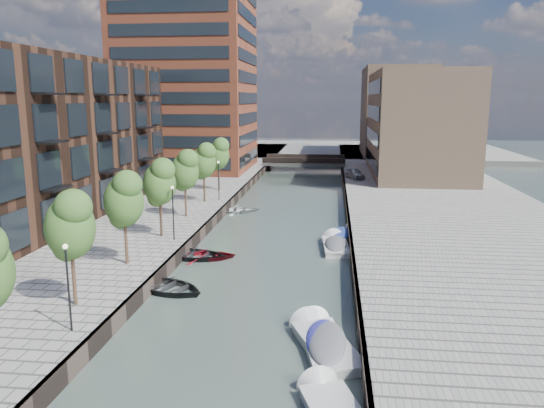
% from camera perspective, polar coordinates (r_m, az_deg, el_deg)
% --- Properties ---
extents(water, '(300.00, 300.00, 0.00)m').
position_cam_1_polar(water, '(54.97, 1.66, -0.76)').
color(water, '#38473F').
rests_on(water, ground).
extents(quay_right, '(20.00, 140.00, 1.00)m').
position_cam_1_polar(quay_right, '(55.86, 18.24, -0.61)').
color(quay_right, gray).
rests_on(quay_right, ground).
extents(quay_wall_left, '(0.25, 140.00, 1.00)m').
position_cam_1_polar(quay_wall_left, '(55.71, -4.60, -0.10)').
color(quay_wall_left, '#332823').
rests_on(quay_wall_left, ground).
extents(quay_wall_right, '(0.25, 140.00, 1.00)m').
position_cam_1_polar(quay_wall_right, '(54.70, 8.04, -0.39)').
color(quay_wall_right, '#332823').
rests_on(quay_wall_right, ground).
extents(far_closure, '(80.00, 40.00, 1.00)m').
position_cam_1_polar(far_closure, '(114.18, 4.28, 5.76)').
color(far_closure, gray).
rests_on(far_closure, ground).
extents(apartment_block, '(8.00, 38.00, 14.00)m').
position_cam_1_polar(apartment_block, '(50.14, -22.94, 6.43)').
color(apartment_block, black).
rests_on(apartment_block, quay_left).
extents(tower, '(18.00, 18.00, 30.00)m').
position_cam_1_polar(tower, '(81.60, -9.05, 14.35)').
color(tower, brown).
rests_on(tower, quay_left).
extents(tan_block_near, '(12.00, 25.00, 14.00)m').
position_cam_1_polar(tan_block_near, '(76.50, 15.33, 8.30)').
color(tan_block_near, '#93745A').
rests_on(tan_block_near, quay_right).
extents(tan_block_far, '(12.00, 20.00, 16.00)m').
position_cam_1_polar(tan_block_far, '(102.23, 13.19, 9.63)').
color(tan_block_far, '#93745A').
rests_on(tan_block_far, quay_right).
extents(bridge, '(13.00, 6.00, 1.30)m').
position_cam_1_polar(bridge, '(86.28, 3.51, 4.57)').
color(bridge, gray).
rests_on(bridge, ground).
extents(tree_1, '(2.50, 2.50, 5.95)m').
position_cam_1_polar(tree_1, '(28.51, -20.93, -1.98)').
color(tree_1, '#382619').
rests_on(tree_1, quay_left).
extents(tree_2, '(2.50, 2.50, 5.95)m').
position_cam_1_polar(tree_2, '(34.72, -15.67, 0.63)').
color(tree_2, '#382619').
rests_on(tree_2, quay_left).
extents(tree_3, '(2.50, 2.50, 5.95)m').
position_cam_1_polar(tree_3, '(41.19, -12.02, 2.43)').
color(tree_3, '#382619').
rests_on(tree_3, quay_left).
extents(tree_4, '(2.50, 2.50, 5.95)m').
position_cam_1_polar(tree_4, '(47.80, -9.37, 3.73)').
color(tree_4, '#382619').
rests_on(tree_4, quay_left).
extents(tree_5, '(2.50, 2.50, 5.95)m').
position_cam_1_polar(tree_5, '(54.52, -7.37, 4.71)').
color(tree_5, '#382619').
rests_on(tree_5, quay_left).
extents(tree_6, '(2.50, 2.50, 5.95)m').
position_cam_1_polar(tree_6, '(61.29, -5.80, 5.47)').
color(tree_6, '#382619').
rests_on(tree_6, quay_left).
extents(lamp_0, '(0.24, 0.24, 4.12)m').
position_cam_1_polar(lamp_0, '(25.83, -21.12, -7.47)').
color(lamp_0, black).
rests_on(lamp_0, quay_left).
extents(lamp_1, '(0.24, 0.24, 4.12)m').
position_cam_1_polar(lamp_1, '(40.17, -10.61, -0.34)').
color(lamp_1, black).
rests_on(lamp_1, quay_left).
extents(lamp_2, '(0.24, 0.24, 4.12)m').
position_cam_1_polar(lamp_2, '(55.42, -5.77, 2.98)').
color(lamp_2, black).
rests_on(lamp_2, quay_left).
extents(sloop_1, '(5.93, 5.19, 1.02)m').
position_cam_1_polar(sloop_1, '(33.13, -11.12, -9.21)').
color(sloop_1, black).
rests_on(sloop_1, ground).
extents(sloop_2, '(4.65, 3.69, 0.87)m').
position_cam_1_polar(sloop_2, '(39.12, -6.99, -5.86)').
color(sloop_2, maroon).
rests_on(sloop_2, ground).
extents(sloop_3, '(5.15, 4.56, 0.88)m').
position_cam_1_polar(sloop_3, '(54.48, -3.49, -0.88)').
color(sloop_3, silver).
rests_on(sloop_3, ground).
extents(sloop_4, '(5.34, 4.09, 1.03)m').
position_cam_1_polar(sloop_4, '(39.33, -8.41, -5.80)').
color(sloop_4, black).
rests_on(sloop_4, ground).
extents(motorboat_0, '(2.78, 5.45, 1.73)m').
position_cam_1_polar(motorboat_0, '(26.21, 5.32, -14.24)').
color(motorboat_0, white).
rests_on(motorboat_0, ground).
extents(motorboat_1, '(3.82, 5.89, 1.86)m').
position_cam_1_polar(motorboat_1, '(25.84, 5.51, -14.60)').
color(motorboat_1, '#BCBCBA').
rests_on(motorboat_1, ground).
extents(motorboat_3, '(3.45, 5.10, 1.61)m').
position_cam_1_polar(motorboat_3, '(45.09, 7.66, -3.30)').
color(motorboat_3, silver).
rests_on(motorboat_3, ground).
extents(motorboat_4, '(2.23, 5.50, 1.79)m').
position_cam_1_polar(motorboat_4, '(41.80, 6.81, -4.41)').
color(motorboat_4, beige).
rests_on(motorboat_4, ground).
extents(car, '(2.93, 4.28, 1.35)m').
position_cam_1_polar(car, '(71.30, 8.88, 3.27)').
color(car, '#A7ABAC').
rests_on(car, quay_right).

